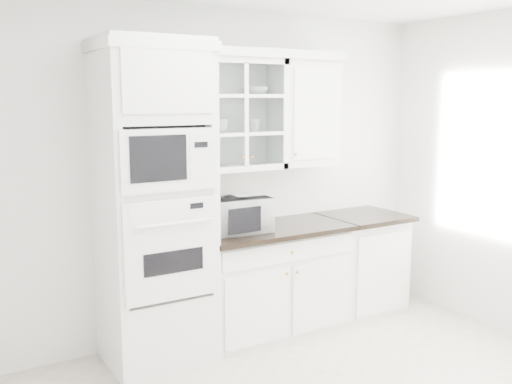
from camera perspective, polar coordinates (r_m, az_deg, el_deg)
room_shell at (r=3.68m, az=6.32°, el=6.16°), size 4.00×3.50×2.70m
oven_column at (r=4.26m, az=-10.11°, el=-1.37°), size 0.76×0.68×2.40m
base_cabinet_run at (r=4.91m, az=1.45°, el=-8.65°), size 1.32×0.67×0.92m
extra_base_cabinet at (r=5.49m, az=10.39°, el=-6.86°), size 0.72×0.67×0.92m
upper_cabinet_glass at (r=4.66m, az=-2.00°, el=7.74°), size 0.80×0.33×0.90m
upper_cabinet_solid at (r=5.02m, az=4.82°, el=7.83°), size 0.55×0.33×0.90m
crown_molding at (r=4.60m, az=-3.06°, el=13.75°), size 2.14×0.38×0.07m
countertop_microwave at (r=4.58m, az=-1.81°, el=-2.23°), size 0.52×0.45×0.28m
bowl_a at (r=4.58m, az=-4.00°, el=9.98°), size 0.22×0.22×0.05m
bowl_b at (r=4.77m, az=-0.04°, el=10.10°), size 0.26×0.26×0.07m
cup_a at (r=4.58m, az=-3.64°, el=6.62°), size 0.14×0.14×0.11m
cup_b at (r=4.73m, az=-0.24°, el=6.67°), size 0.12×0.12×0.10m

